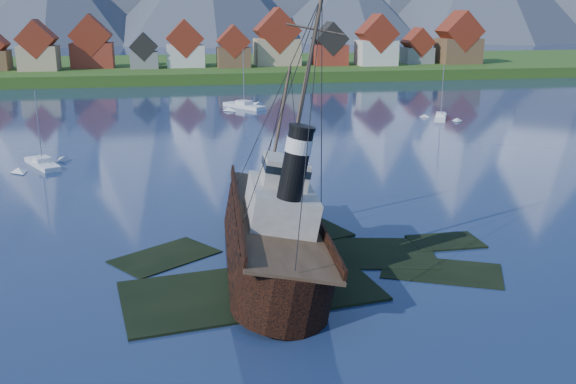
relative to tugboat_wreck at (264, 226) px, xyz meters
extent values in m
plane|color=#1A2849|center=(1.08, -4.20, -2.76)|extent=(1400.00, 1400.00, 0.00)
cube|color=black|center=(-1.92, -6.20, -3.08)|extent=(19.08, 11.42, 1.00)
cube|color=black|center=(7.08, -0.20, -3.14)|extent=(15.15, 9.76, 1.00)
cube|color=black|center=(3.08, 4.80, -3.04)|extent=(11.45, 9.06, 1.00)
cube|color=black|center=(13.08, -5.20, -3.18)|extent=(10.27, 8.34, 1.00)
cube|color=black|center=(-7.92, 1.80, -3.16)|extent=(9.42, 8.68, 1.00)
cube|color=black|center=(16.08, 0.80, -3.11)|extent=(6.00, 4.00, 1.00)
cube|color=#223E11|center=(1.08, 165.80, -2.76)|extent=(600.00, 80.00, 3.20)
cube|color=#3F3D38|center=(1.08, 127.80, -2.76)|extent=(600.00, 2.50, 2.00)
cube|color=tan|center=(-41.92, 145.80, 3.64)|extent=(10.50, 9.00, 6.80)
cube|color=maroon|center=(-41.92, 145.80, 8.93)|extent=(10.69, 9.18, 10.69)
cube|color=maroon|center=(-27.92, 151.80, 3.84)|extent=(12.00, 8.50, 7.20)
cube|color=maroon|center=(-27.92, 151.80, 9.60)|extent=(12.22, 8.67, 12.22)
cube|color=slate|center=(-12.92, 146.80, 2.64)|extent=(8.00, 7.00, 4.80)
cube|color=black|center=(-12.92, 146.80, 6.48)|extent=(8.15, 7.14, 8.15)
cube|color=beige|center=(-0.92, 149.80, 3.44)|extent=(11.00, 9.50, 6.40)
cube|color=maroon|center=(-0.92, 149.80, 8.62)|extent=(11.20, 9.69, 11.20)
cube|color=brown|center=(13.08, 145.80, 3.14)|extent=(9.50, 8.00, 5.80)
cube|color=maroon|center=(13.08, 145.80, 7.75)|extent=(9.67, 8.16, 9.67)
cube|color=tan|center=(27.08, 150.80, 4.24)|extent=(13.50, 10.00, 8.00)
cube|color=maroon|center=(27.08, 150.80, 10.67)|extent=(13.75, 10.20, 13.75)
cube|color=maroon|center=(43.08, 147.80, 3.34)|extent=(10.00, 8.50, 6.20)
cube|color=black|center=(43.08, 147.80, 8.24)|extent=(10.18, 8.67, 10.18)
cube|color=beige|center=(57.08, 144.80, 3.99)|extent=(11.50, 9.00, 7.50)
cube|color=maroon|center=(57.08, 144.80, 9.81)|extent=(11.71, 9.18, 11.71)
cube|color=slate|center=(72.08, 148.80, 2.74)|extent=(9.00, 7.50, 5.00)
cube|color=maroon|center=(72.08, 148.80, 6.86)|extent=(9.16, 7.65, 9.16)
cube|color=brown|center=(85.08, 146.80, 4.14)|extent=(12.50, 10.00, 7.80)
cube|color=maroon|center=(85.08, 146.80, 10.29)|extent=(12.73, 10.20, 12.73)
cone|color=#2D333D|center=(111.08, 368.80, 20.24)|extent=(110.00, 110.00, 50.00)
cube|color=black|center=(0.00, -1.38, -0.69)|extent=(6.41, 18.47, 3.85)
cone|color=black|center=(0.00, 10.61, -0.69)|extent=(6.41, 6.41, 6.41)
cylinder|color=black|center=(0.00, -10.61, -0.69)|extent=(6.41, 6.41, 3.85)
cube|color=#4C3826|center=(0.00, -1.38, 1.33)|extent=(6.29, 24.37, 0.23)
cube|color=black|center=(-3.08, -1.38, 1.74)|extent=(0.18, 23.60, 0.82)
cube|color=black|center=(3.08, -1.38, 1.74)|extent=(0.18, 23.60, 0.82)
cube|color=#ADA89E|center=(0.00, -2.75, 2.70)|extent=(4.76, 7.79, 2.75)
cube|color=#ADA89E|center=(0.00, -1.83, 5.08)|extent=(3.30, 3.67, 2.02)
cylinder|color=black|center=(0.00, -5.77, 6.64)|extent=(1.74, 1.74, 5.13)
cylinder|color=silver|center=(0.00, -5.77, 7.92)|extent=(1.83, 1.83, 1.01)
cylinder|color=#473828|center=(0.00, 5.95, 6.92)|extent=(0.26, 0.26, 11.00)
cylinder|color=#473828|center=(0.00, -3.67, 12.05)|extent=(0.29, 0.29, 11.91)
cube|color=silver|center=(-23.33, 36.93, -2.68)|extent=(5.65, 8.35, 1.05)
cube|color=silver|center=(-23.33, 36.93, -1.84)|extent=(2.69, 2.91, 0.61)
cylinder|color=gray|center=(-23.33, 36.93, 2.40)|extent=(0.12, 0.12, 9.10)
cube|color=silver|center=(42.46, 62.13, -2.67)|extent=(5.04, 7.64, 1.07)
cube|color=silver|center=(42.46, 62.13, -1.83)|extent=(2.43, 2.64, 0.62)
cylinder|color=gray|center=(42.46, 62.13, 2.49)|extent=(0.12, 0.12, 9.27)
cube|color=silver|center=(8.53, 83.17, -2.66)|extent=(8.11, 10.38, 1.28)
cube|color=silver|center=(8.53, 83.17, -1.64)|extent=(3.61, 3.79, 0.75)
cylinder|color=gray|center=(8.53, 83.17, 3.53)|extent=(0.15, 0.15, 11.10)
camera|label=1|loc=(-7.16, -48.14, 16.70)|focal=40.00mm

